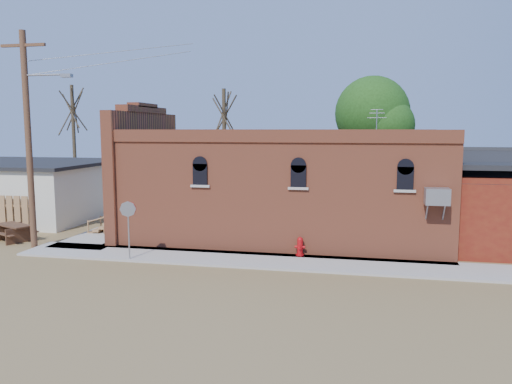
% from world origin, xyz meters
% --- Properties ---
extents(ground, '(120.00, 120.00, 0.00)m').
position_xyz_m(ground, '(0.00, 0.00, 0.00)').
color(ground, brown).
rests_on(ground, ground).
extents(sidewalk_south, '(19.00, 2.20, 0.08)m').
position_xyz_m(sidewalk_south, '(1.50, 0.90, 0.04)').
color(sidewalk_south, '#9E9991').
rests_on(sidewalk_south, ground).
extents(sidewalk_west, '(2.60, 10.00, 0.08)m').
position_xyz_m(sidewalk_west, '(-6.30, 6.00, 0.04)').
color(sidewalk_west, '#9E9991').
rests_on(sidewalk_west, ground).
extents(brick_bar, '(16.40, 7.97, 6.30)m').
position_xyz_m(brick_bar, '(1.64, 5.49, 2.34)').
color(brick_bar, '#B45537').
rests_on(brick_bar, ground).
extents(red_shed, '(5.40, 6.40, 4.30)m').
position_xyz_m(red_shed, '(11.50, 5.50, 2.27)').
color(red_shed, maroon).
rests_on(red_shed, ground).
extents(utility_pole, '(3.12, 0.26, 9.00)m').
position_xyz_m(utility_pole, '(-8.14, 1.20, 4.77)').
color(utility_pole, '#4C341E').
rests_on(utility_pole, ground).
extents(tree_bare_near, '(2.80, 2.80, 7.65)m').
position_xyz_m(tree_bare_near, '(-3.00, 13.00, 5.96)').
color(tree_bare_near, '#4A392A').
rests_on(tree_bare_near, ground).
extents(tree_bare_far, '(2.80, 2.80, 8.16)m').
position_xyz_m(tree_bare_far, '(-14.00, 14.00, 6.36)').
color(tree_bare_far, '#4A392A').
rests_on(tree_bare_far, ground).
extents(tree_leafy, '(4.40, 4.40, 8.15)m').
position_xyz_m(tree_leafy, '(6.00, 13.50, 5.93)').
color(tree_leafy, '#4A392A').
rests_on(tree_leafy, ground).
extents(fire_hydrant, '(0.41, 0.37, 0.74)m').
position_xyz_m(fire_hydrant, '(3.11, 1.80, 0.45)').
color(fire_hydrant, '#A0090C').
rests_on(fire_hydrant, sidewalk_south).
extents(stop_sign, '(0.59, 0.25, 2.24)m').
position_xyz_m(stop_sign, '(-3.23, 0.00, 1.80)').
color(stop_sign, gray).
rests_on(stop_sign, sidewalk_south).
extents(trash_barrel, '(0.54, 0.54, 0.71)m').
position_xyz_m(trash_barrel, '(-5.30, 3.11, 0.43)').
color(trash_barrel, navy).
rests_on(trash_barrel, sidewalk_west).
extents(picnic_table, '(2.22, 1.98, 0.76)m').
position_xyz_m(picnic_table, '(-9.87, 2.11, 0.50)').
color(picnic_table, '#4A2D1D').
rests_on(picnic_table, ground).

